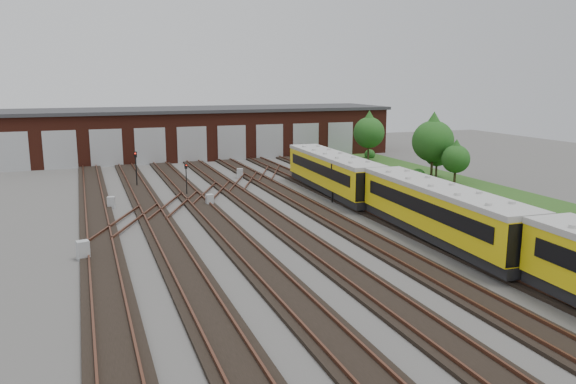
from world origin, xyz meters
name	(u,v)px	position (x,y,z in m)	size (l,w,h in m)	color
ground	(316,229)	(0.00, 0.00, 0.00)	(120.00, 120.00, 0.00)	#494644
track_network	(310,226)	(-0.17, 0.59, 0.11)	(30.40, 70.00, 0.33)	black
maintenance_shed	(198,132)	(-0.01, 39.97, 3.20)	(51.00, 12.50, 6.35)	#4D1D13
grass_verge	(457,185)	(19.00, 10.00, 0.03)	(8.00, 55.00, 0.05)	#294C19
metro_train	(440,211)	(6.00, -5.57, 2.01)	(3.58, 47.95, 3.27)	black
signal_mast_0	(186,176)	(-6.29, 14.13, 1.82)	(0.25, 0.24, 2.85)	black
signal_mast_1	(136,164)	(-9.99, 19.87, 2.18)	(0.30, 0.28, 3.40)	black
signal_mast_2	(333,178)	(4.57, 7.27, 2.09)	(0.31, 0.30, 3.24)	black
signal_mast_3	(318,157)	(9.03, 20.62, 1.93)	(0.24, 0.22, 3.04)	black
relay_cabinet_0	(83,250)	(-15.00, -1.57, 0.56)	(0.67, 0.56, 1.11)	#A5A8AA
relay_cabinet_1	(111,203)	(-12.78, 11.39, 0.47)	(0.56, 0.47, 0.94)	#A5A8AA
relay_cabinet_2	(210,200)	(-5.24, 9.64, 0.47)	(0.56, 0.47, 0.93)	#A5A8AA
relay_cabinet_3	(240,173)	(0.50, 21.24, 0.50)	(0.60, 0.50, 1.00)	#A5A8AA
relay_cabinet_4	(384,197)	(8.38, 5.44, 0.57)	(0.68, 0.57, 1.14)	#A5A8AA
tree_0	(369,129)	(18.66, 27.26, 4.07)	(3.82, 3.82, 6.33)	#352A17
tree_1	(437,150)	(19.76, 14.50, 2.88)	(2.71, 2.71, 4.49)	#352A17
tree_2	(433,136)	(18.51, 13.55, 4.45)	(4.18, 4.18, 6.92)	#352A17
tree_3	(456,156)	(18.94, 10.31, 2.87)	(2.70, 2.70, 4.48)	#352A17
bush_1	(418,174)	(16.77, 13.29, 0.75)	(1.50, 1.50, 1.50)	#194614
bush_2	(370,153)	(20.34, 29.95, 0.68)	(1.36, 1.36, 1.36)	#194614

